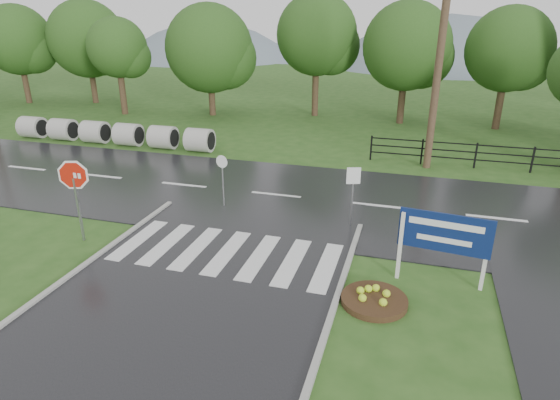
% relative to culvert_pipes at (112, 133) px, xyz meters
% --- Properties ---
extents(ground, '(120.00, 120.00, 0.00)m').
position_rel_culvert_pipes_xyz_m(ground, '(10.90, -15.00, -0.60)').
color(ground, '#2B531B').
rests_on(ground, ground).
extents(main_road, '(90.00, 8.00, 0.04)m').
position_rel_culvert_pipes_xyz_m(main_road, '(10.90, -5.00, -0.60)').
color(main_road, black).
rests_on(main_road, ground).
extents(walkway, '(2.20, 11.00, 0.04)m').
position_rel_culvert_pipes_xyz_m(walkway, '(19.40, -11.00, -0.60)').
color(walkway, '#27272A').
rests_on(walkway, ground).
extents(crosswalk, '(6.50, 2.80, 0.02)m').
position_rel_culvert_pipes_xyz_m(crosswalk, '(10.90, -10.00, -0.54)').
color(crosswalk, silver).
rests_on(crosswalk, ground).
extents(fence_west, '(9.58, 0.08, 1.20)m').
position_rel_culvert_pipes_xyz_m(fence_west, '(18.65, 1.00, 0.12)').
color(fence_west, black).
rests_on(fence_west, ground).
extents(hills, '(102.00, 48.00, 48.00)m').
position_rel_culvert_pipes_xyz_m(hills, '(14.39, 50.00, -16.14)').
color(hills, slate).
rests_on(hills, ground).
extents(treeline, '(83.20, 5.20, 10.00)m').
position_rel_culvert_pipes_xyz_m(treeline, '(11.90, 9.00, -0.60)').
color(treeline, '#214816').
rests_on(treeline, ground).
extents(culvert_pipes, '(11.80, 1.20, 1.20)m').
position_rel_culvert_pipes_xyz_m(culvert_pipes, '(0.00, 0.00, 0.00)').
color(culvert_pipes, '#9E9B93').
rests_on(culvert_pipes, ground).
extents(stop_sign, '(1.19, 0.38, 2.79)m').
position_rel_culvert_pipes_xyz_m(stop_sign, '(6.21, -10.43, 1.33)').
color(stop_sign, '#939399').
rests_on(stop_sign, ground).
extents(estate_billboard, '(2.29, 0.33, 2.01)m').
position_rel_culvert_pipes_xyz_m(estate_billboard, '(16.87, -9.93, 0.78)').
color(estate_billboard, silver).
rests_on(estate_billboard, ground).
extents(flower_bed, '(1.63, 1.63, 0.33)m').
position_rel_culvert_pipes_xyz_m(flower_bed, '(15.35, -11.34, -0.48)').
color(flower_bed, '#332111').
rests_on(flower_bed, ground).
extents(reg_sign_small, '(0.44, 0.16, 2.06)m').
position_rel_culvert_pipes_xyz_m(reg_sign_small, '(14.12, -6.95, 0.87)').
color(reg_sign_small, '#939399').
rests_on(reg_sign_small, ground).
extents(reg_sign_round, '(0.46, 0.10, 1.98)m').
position_rel_culvert_pipes_xyz_m(reg_sign_round, '(9.38, -6.63, 0.68)').
color(reg_sign_round, '#939399').
rests_on(reg_sign_round, ground).
extents(utility_pole_east, '(1.74, 0.55, 9.96)m').
position_rel_culvert_pipes_xyz_m(utility_pole_east, '(16.54, 0.50, 4.46)').
color(utility_pole_east, '#473523').
rests_on(utility_pole_east, ground).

